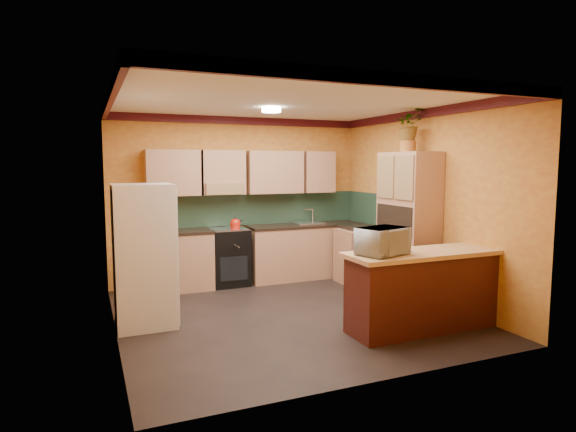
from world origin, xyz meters
The scene contains 15 objects.
room_shell centered at (0.02, 0.28, 2.09)m, with size 4.24×4.24×2.72m.
base_cabinets_back centered at (0.34, 1.80, 0.44)m, with size 3.65×0.60×0.88m, color tan.
countertop_back centered at (0.34, 1.80, 0.90)m, with size 3.65×0.62×0.04m, color black.
stove centered at (-0.28, 1.80, 0.46)m, with size 0.58×0.58×0.91m, color black.
kettle centered at (-0.18, 1.75, 1.00)m, with size 0.17×0.17×0.18m, color red, non-canonical shape.
sink centered at (1.12, 1.80, 0.94)m, with size 0.48×0.40×0.03m, color silver.
base_cabinets_right centered at (1.80, 1.11, 0.44)m, with size 0.60×0.80×0.88m, color tan.
countertop_right centered at (1.80, 1.11, 0.90)m, with size 0.62×0.80×0.04m, color black.
fridge centered at (-1.75, 0.27, 0.85)m, with size 0.68×0.66×1.70m, color silver.
pantry centered at (1.85, 0.01, 1.05)m, with size 0.48×0.90×2.10m, color tan.
fern_pot centered at (1.85, 0.06, 2.18)m, with size 0.22×0.22×0.16m, color #AE642A.
fern centered at (1.85, 0.06, 2.49)m, with size 0.41×0.36×0.46m, color tan.
breakfast_bar centered at (1.22, -1.13, 0.44)m, with size 1.80×0.55×0.88m, color #44170F.
bar_top centered at (1.22, -1.13, 0.91)m, with size 1.90×0.65×0.05m, color #DAB76A.
microwave centered at (0.65, -1.13, 1.08)m, with size 0.55×0.37×0.30m, color silver.
Camera 1 is at (-2.35, -5.57, 1.92)m, focal length 30.00 mm.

